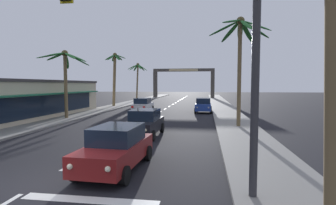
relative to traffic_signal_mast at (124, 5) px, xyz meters
The scene contains 15 objects.
ground_plane 6.33m from the traffic_signal_mast, behind, with size 220.00×220.00×0.00m, color black.
sidewalk_right 21.26m from the traffic_signal_mast, 76.66° to the left, with size 3.20×110.00×0.14m, color gray.
sidewalk_left 23.39m from the traffic_signal_mast, 118.52° to the left, with size 3.20×110.00×0.14m, color gray.
lane_markings 20.99m from the traffic_signal_mast, 97.44° to the left, with size 4.28×88.52×0.01m.
traffic_signal_mast is the anchor object (origin of this frame).
sedan_lead_at_stop_bar 5.23m from the traffic_signal_mast, 115.84° to the left, with size 2.11×4.51×1.68m.
sedan_third_in_queue 10.02m from the traffic_signal_mast, 99.66° to the left, with size 2.03×4.48×1.68m.
sedan_oncoming_far 23.93m from the traffic_signal_mast, 102.47° to the left, with size 1.97×4.46×1.68m.
sedan_parked_nearest_kerb 24.19m from the traffic_signal_mast, 84.98° to the left, with size 2.01×4.47×1.68m.
palm_left_second 18.82m from the traffic_signal_mast, 124.51° to the left, with size 4.76×4.53×6.47m.
palm_left_third 31.64m from the traffic_signal_mast, 110.22° to the left, with size 3.56×3.39×7.92m.
palm_left_farthest 45.22m from the traffic_signal_mast, 104.39° to the left, with size 4.32×4.05×7.57m.
palm_right_second 13.78m from the traffic_signal_mast, 69.26° to the left, with size 4.60×4.65×8.27m.
storefront_strip_left 21.36m from the traffic_signal_mast, 136.70° to the left, with size 7.84×21.96×3.72m.
town_gateway_arch 56.26m from the traffic_signal_mast, 93.12° to the left, with size 14.83×0.90×7.15m.
Camera 1 is at (5.43, -7.42, 3.26)m, focal length 28.05 mm.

